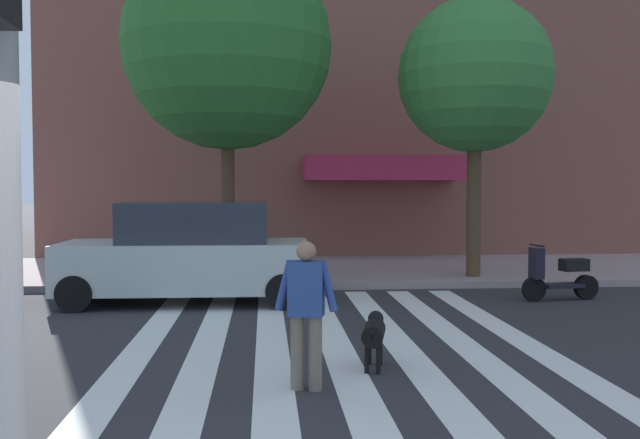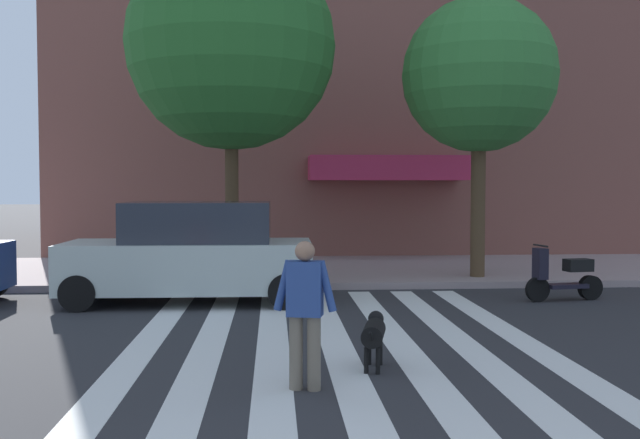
% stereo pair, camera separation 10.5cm
% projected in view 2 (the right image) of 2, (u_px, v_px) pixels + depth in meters
% --- Properties ---
extents(ground_plane, '(160.00, 160.00, 0.00)m').
position_uv_depth(ground_plane, '(298.00, 368.00, 8.89)').
color(ground_plane, '#2B2B2D').
extents(sidewalk_far, '(80.00, 6.00, 0.15)m').
position_uv_depth(sidewalk_far, '(285.00, 271.00, 18.41)').
color(sidewalk_far, gray).
rests_on(sidewalk_far, ground_plane).
extents(crosswalk_stripes, '(5.85, 12.51, 0.01)m').
position_uv_depth(crosswalk_stripes, '(346.00, 366.00, 8.93)').
color(crosswalk_stripes, silver).
rests_on(crosswalk_stripes, ground_plane).
extents(parked_car_behind_first, '(4.68, 2.02, 1.93)m').
position_uv_depth(parked_car_behind_first, '(191.00, 254.00, 13.78)').
color(parked_car_behind_first, '#AFBCB5').
rests_on(parked_car_behind_first, ground_plane).
extents(parked_scooter, '(1.63, 0.59, 1.11)m').
position_uv_depth(parked_scooter, '(564.00, 276.00, 14.03)').
color(parked_scooter, black).
rests_on(parked_scooter, ground_plane).
extents(street_tree_nearest, '(4.66, 4.66, 7.54)m').
position_uv_depth(street_tree_nearest, '(231.00, 46.00, 16.01)').
color(street_tree_nearest, '#4C3823').
rests_on(street_tree_nearest, sidewalk_far).
extents(street_tree_middle, '(3.53, 3.53, 6.38)m').
position_uv_depth(street_tree_middle, '(479.00, 76.00, 16.43)').
color(street_tree_middle, '#4C3823').
rests_on(street_tree_middle, sidewalk_far).
extents(pedestrian_dog_walker, '(0.71, 0.32, 1.64)m').
position_uv_depth(pedestrian_dog_walker, '(305.00, 306.00, 7.88)').
color(pedestrian_dog_walker, '#6B6051').
rests_on(pedestrian_dog_walker, ground_plane).
extents(dog_on_leash, '(0.40, 1.04, 0.65)m').
position_uv_depth(dog_on_leash, '(374.00, 332.00, 8.85)').
color(dog_on_leash, black).
rests_on(dog_on_leash, ground_plane).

